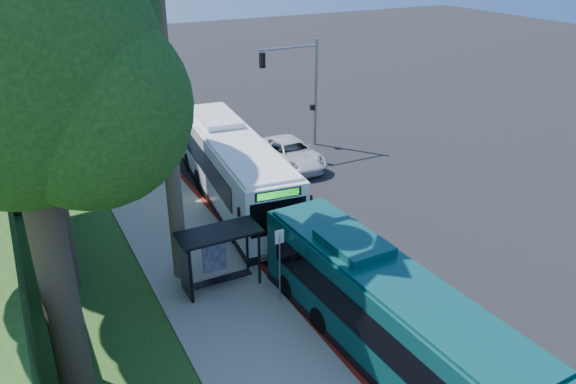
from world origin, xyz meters
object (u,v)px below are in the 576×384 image
teal_bus (385,312)px  pickup (292,153)px  white_bus (232,166)px  bus_shelter (212,248)px

teal_bus → pickup: (5.33, 16.57, -0.96)m
white_bus → teal_bus: bearing=-85.1°
bus_shelter → white_bus: size_ratio=0.24×
white_bus → teal_bus: white_bus is taller
pickup → white_bus: bearing=-148.7°
white_bus → teal_bus: (-0.22, -13.54, -0.21)m
teal_bus → pickup: teal_bus is taller
bus_shelter → pickup: bus_shelter is taller
bus_shelter → teal_bus: bearing=-60.5°
white_bus → pickup: white_bus is taller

